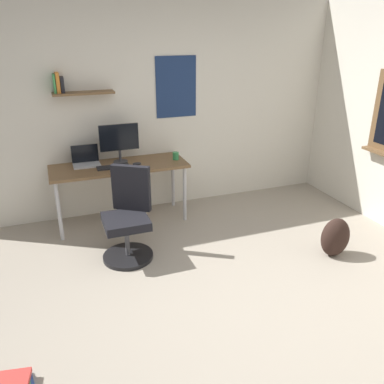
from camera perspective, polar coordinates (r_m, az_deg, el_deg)
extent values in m
plane|color=#9E9384|center=(3.52, 6.12, -17.03)|extent=(5.20, 5.20, 0.00)
cube|color=silver|center=(5.11, -5.58, 11.86)|extent=(5.00, 0.10, 2.60)
cube|color=brown|center=(4.78, -15.26, 13.51)|extent=(0.68, 0.20, 0.02)
cube|color=navy|center=(5.09, -2.28, 14.76)|extent=(0.52, 0.01, 0.74)
cube|color=#3D934C|center=(4.77, -19.10, 14.44)|extent=(0.02, 0.14, 0.20)
cube|color=orange|center=(4.77, -18.66, 14.60)|extent=(0.04, 0.14, 0.22)
cube|color=black|center=(4.77, -18.08, 14.40)|extent=(0.04, 0.14, 0.17)
cube|color=brown|center=(4.79, -10.39, 3.62)|extent=(1.59, 0.59, 0.03)
cylinder|color=#B7B7BC|center=(4.64, -18.49, -2.68)|extent=(0.04, 0.04, 0.70)
cylinder|color=#B7B7BC|center=(4.87, -1.05, -0.27)|extent=(0.04, 0.04, 0.70)
cylinder|color=#B7B7BC|center=(5.08, -18.77, -0.53)|extent=(0.04, 0.04, 0.70)
cylinder|color=#B7B7BC|center=(5.29, -2.74, 1.59)|extent=(0.04, 0.04, 0.70)
cylinder|color=black|center=(4.27, -9.11, -9.03)|extent=(0.52, 0.52, 0.04)
cylinder|color=#4C4C51|center=(4.17, -9.27, -6.81)|extent=(0.05, 0.05, 0.34)
cube|color=black|center=(4.08, -9.46, -4.17)|extent=(0.44, 0.44, 0.09)
cube|color=black|center=(4.13, -8.70, 0.58)|extent=(0.37, 0.28, 0.48)
cube|color=#ADAFB5|center=(4.84, -14.81, 3.74)|extent=(0.31, 0.21, 0.02)
cube|color=black|center=(4.90, -15.08, 5.35)|extent=(0.31, 0.01, 0.21)
cylinder|color=#38383D|center=(4.88, -10.18, 4.30)|extent=(0.17, 0.17, 0.01)
cylinder|color=#38383D|center=(4.86, -10.24, 5.16)|extent=(0.03, 0.03, 0.14)
cube|color=black|center=(4.79, -10.40, 7.70)|extent=(0.46, 0.02, 0.31)
cube|color=black|center=(4.70, -11.20, 3.53)|extent=(0.37, 0.13, 0.02)
ellipsoid|color=#262628|center=(4.74, -7.88, 4.02)|extent=(0.10, 0.06, 0.03)
cylinder|color=#338C4C|center=(4.90, -2.35, 5.18)|extent=(0.08, 0.08, 0.09)
ellipsoid|color=black|center=(4.43, 19.81, -6.11)|extent=(0.32, 0.22, 0.43)
cube|color=#C63833|center=(3.15, -24.19, -23.28)|extent=(0.23, 0.18, 0.03)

